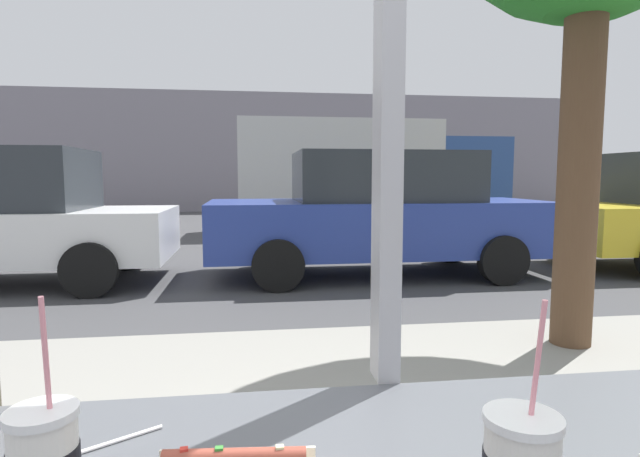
% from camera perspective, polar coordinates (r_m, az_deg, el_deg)
% --- Properties ---
extents(ground_plane, '(60.00, 60.00, 0.00)m').
position_cam_1_polar(ground_plane, '(9.11, -5.88, -2.92)').
color(ground_plane, '#424244').
extents(sidewalk_strip, '(16.00, 2.80, 0.15)m').
position_cam_1_polar(sidewalk_strip, '(2.93, -1.25, -20.66)').
color(sidewalk_strip, gray).
rests_on(sidewalk_strip, ground).
extents(building_facade_far, '(28.00, 1.20, 4.75)m').
position_cam_1_polar(building_facade_far, '(21.27, -7.10, 8.45)').
color(building_facade_far, gray).
rests_on(building_facade_far, ground).
extents(loose_straw, '(0.17, 0.11, 0.01)m').
position_cam_1_polar(loose_straw, '(1.00, -22.80, -21.41)').
color(loose_straw, white).
rests_on(loose_straw, window_counter).
extents(parked_car_white, '(4.11, 1.93, 1.74)m').
position_cam_1_polar(parked_car_white, '(7.59, -32.14, 1.08)').
color(parked_car_white, silver).
rests_on(parked_car_white, ground).
extents(parked_car_blue, '(4.64, 1.93, 1.72)m').
position_cam_1_polar(parked_car_blue, '(7.14, 6.63, 1.71)').
color(parked_car_blue, '#283D93').
rests_on(parked_car_blue, ground).
extents(box_truck, '(6.60, 2.44, 2.74)m').
position_cam_1_polar(box_truck, '(12.98, 5.24, 6.41)').
color(box_truck, beige).
rests_on(box_truck, ground).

